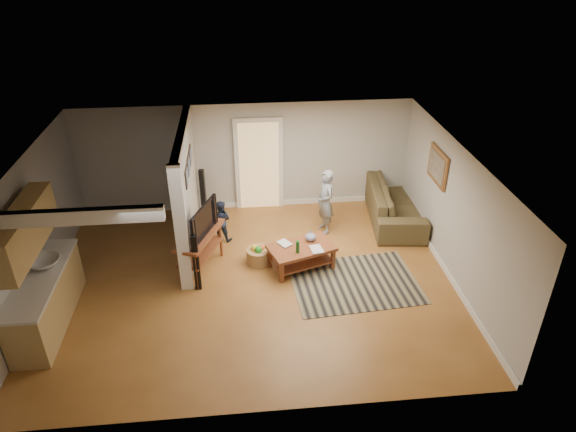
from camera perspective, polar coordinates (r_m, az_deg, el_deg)
The scene contains 11 objects.
ground at distance 9.78m, azimuth -3.95°, elevation -7.21°, with size 7.50×7.50×0.00m, color brown.
room_shell at distance 9.41m, azimuth -10.85°, elevation 1.19°, with size 7.54×6.02×2.52m.
area_rug at distance 9.79m, azimuth 7.40°, elevation -7.33°, with size 2.33×1.70×0.01m, color black.
sofa at distance 12.11m, azimuth 11.41°, elevation 0.09°, with size 2.72×1.06×0.79m, color #4C4226.
coffee_table at distance 9.93m, azimuth 1.56°, elevation -3.86°, with size 1.40×1.08×0.73m.
tv_console at distance 9.75m, azimuth -9.73°, elevation -2.40°, with size 0.94×1.40×1.13m.
speaker_left at distance 9.40m, azimuth -10.17°, elevation -5.13°, with size 0.11×0.11×1.14m, color black.
speaker_right at distance 11.82m, azimuth -9.42°, elevation 2.61°, with size 0.11×0.11×1.12m, color black.
toy_basket at distance 10.17m, azimuth -3.30°, elevation -4.38°, with size 0.47×0.47×0.42m.
child at distance 11.30m, azimuth 4.04°, elevation -1.62°, with size 0.53×0.34×1.44m, color gray.
toddler at distance 11.07m, azimuth -7.31°, elevation -2.57°, with size 0.44×0.35×0.91m, color #1E283F.
Camera 1 is at (-0.11, -7.83, 5.86)m, focal length 32.00 mm.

